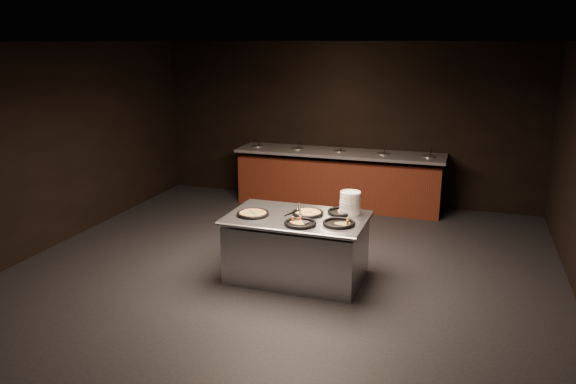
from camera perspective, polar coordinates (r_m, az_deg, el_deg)
name	(u,v)px	position (r m, az deg, el deg)	size (l,w,h in m)	color
room	(272,170)	(6.57, -1.64, 2.23)	(7.02, 8.02, 2.92)	black
salad_bar	(338,182)	(10.13, 5.14, 0.97)	(3.70, 0.83, 1.18)	#542413
serving_counter	(297,248)	(7.07, 0.90, -5.75)	(1.73, 1.13, 0.82)	#B7B9BE
plate_stack	(350,203)	(7.02, 6.32, -1.13)	(0.25, 0.25, 0.29)	white
pan_veggie_whole	(253,214)	(6.99, -3.59, -2.20)	(0.40, 0.40, 0.04)	black
pan_cheese_whole	(308,213)	(7.01, 2.03, -2.13)	(0.39, 0.39, 0.04)	black
pan_cheese_slices_a	(342,212)	(7.09, 5.48, -1.99)	(0.36, 0.36, 0.04)	black
pan_cheese_slices_b	(300,223)	(6.62, 1.25, -3.18)	(0.38, 0.38, 0.04)	black
pan_veggie_slices	(339,223)	(6.65, 5.19, -3.16)	(0.39, 0.39, 0.04)	black
server_left	(299,211)	(6.88, 1.10, -1.94)	(0.21, 0.31, 0.17)	#B7B9BE
server_right	(295,216)	(6.70, 0.74, -2.41)	(0.33, 0.13, 0.16)	#B7B9BE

